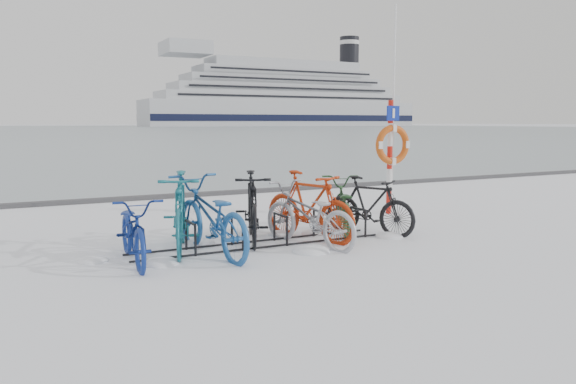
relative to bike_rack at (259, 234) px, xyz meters
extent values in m
plane|color=white|center=(0.00, 0.00, -0.18)|extent=(900.00, 900.00, 0.00)
cube|color=#9FACB3|center=(0.00, 155.00, -0.17)|extent=(400.00, 298.00, 0.02)
cube|color=#3F3F42|center=(0.00, 5.90, -0.13)|extent=(400.00, 0.25, 0.10)
cylinder|color=black|center=(-1.80, -0.22, 0.04)|extent=(0.04, 0.04, 0.44)
cylinder|color=black|center=(-1.80, 0.22, 0.04)|extent=(0.04, 0.04, 0.44)
cylinder|color=black|center=(-1.80, 0.00, 0.26)|extent=(0.04, 0.44, 0.04)
cylinder|color=black|center=(-1.08, -0.22, 0.04)|extent=(0.04, 0.04, 0.44)
cylinder|color=black|center=(-1.08, 0.22, 0.04)|extent=(0.04, 0.04, 0.44)
cylinder|color=black|center=(-1.08, 0.00, 0.26)|extent=(0.04, 0.44, 0.04)
cylinder|color=black|center=(-0.36, -0.22, 0.04)|extent=(0.04, 0.04, 0.44)
cylinder|color=black|center=(-0.36, 0.22, 0.04)|extent=(0.04, 0.04, 0.44)
cylinder|color=black|center=(-0.36, 0.00, 0.26)|extent=(0.04, 0.44, 0.04)
cylinder|color=black|center=(0.36, -0.22, 0.04)|extent=(0.04, 0.04, 0.44)
cylinder|color=black|center=(0.36, 0.22, 0.04)|extent=(0.04, 0.04, 0.44)
cylinder|color=black|center=(0.36, 0.00, 0.26)|extent=(0.04, 0.44, 0.04)
cylinder|color=black|center=(1.08, -0.22, 0.04)|extent=(0.04, 0.04, 0.44)
cylinder|color=black|center=(1.08, 0.22, 0.04)|extent=(0.04, 0.04, 0.44)
cylinder|color=black|center=(1.08, 0.00, 0.26)|extent=(0.04, 0.44, 0.04)
cylinder|color=black|center=(1.80, -0.22, 0.04)|extent=(0.04, 0.04, 0.44)
cylinder|color=black|center=(1.80, 0.22, 0.04)|extent=(0.04, 0.04, 0.44)
cylinder|color=black|center=(1.80, 0.00, 0.26)|extent=(0.04, 0.44, 0.04)
cylinder|color=black|center=(0.00, -0.22, -0.16)|extent=(4.00, 0.03, 0.03)
cylinder|color=black|center=(0.00, 0.22, -0.16)|extent=(4.00, 0.03, 0.03)
cylinder|color=red|center=(3.59, 1.53, 0.05)|extent=(0.10, 0.10, 0.46)
cylinder|color=silver|center=(3.59, 1.53, 0.51)|extent=(0.10, 0.10, 0.46)
cylinder|color=red|center=(3.59, 1.53, 0.97)|extent=(0.10, 0.10, 0.46)
cylinder|color=silver|center=(3.59, 1.53, 1.43)|extent=(0.10, 0.10, 0.46)
cylinder|color=red|center=(3.59, 1.53, 1.89)|extent=(0.10, 0.10, 0.46)
torus|color=#BF4B11|center=(3.59, 1.44, 1.23)|extent=(0.81, 0.14, 0.81)
cube|color=#0E249A|center=(3.59, 1.45, 1.86)|extent=(0.29, 0.03, 0.29)
cylinder|color=silver|center=(3.70, 1.58, 1.91)|extent=(0.04, 0.04, 4.19)
cube|color=silver|center=(112.55, 223.12, 5.32)|extent=(128.25, 23.82, 10.99)
cube|color=black|center=(112.55, 211.17, 3.48)|extent=(128.25, 0.30, 2.75)
cube|color=black|center=(112.55, 235.08, 3.48)|extent=(128.25, 0.30, 2.75)
cube|color=silver|center=(112.55, 223.12, 12.64)|extent=(114.51, 21.99, 3.66)
cube|color=silver|center=(112.55, 223.12, 19.97)|extent=(92.53, 19.24, 3.66)
cube|color=silver|center=(112.55, 223.12, 27.30)|extent=(70.54, 16.49, 3.66)
cube|color=silver|center=(66.75, 223.12, 31.88)|extent=(18.32, 18.32, 5.50)
cylinder|color=black|center=(147.37, 223.12, 35.55)|extent=(9.16, 9.16, 12.83)
cube|color=black|center=(112.55, 211.95, 16.31)|extent=(100.77, 0.20, 10.99)
imported|color=navy|center=(-1.92, -0.17, 0.29)|extent=(0.72, 1.82, 0.94)
imported|color=#176573|center=(-1.16, 0.21, 0.41)|extent=(1.17, 2.06, 1.19)
imported|color=#1D5191|center=(-0.84, -0.17, 0.39)|extent=(0.99, 2.24, 1.14)
imported|color=black|center=(0.04, 0.37, 0.39)|extent=(1.17, 1.96, 1.14)
imported|color=#A4A6AC|center=(0.68, -0.31, 0.32)|extent=(1.15, 2.02, 1.00)
imported|color=#B7300F|center=(0.91, 0.08, 0.39)|extent=(1.10, 1.96, 1.13)
imported|color=#29522C|center=(1.73, 0.37, 0.30)|extent=(1.41, 1.94, 0.97)
imported|color=black|center=(2.05, 0.04, 0.32)|extent=(1.18, 1.69, 1.00)
ellipsoid|color=white|center=(0.63, 0.60, -0.18)|extent=(0.39, 0.39, 0.14)
ellipsoid|color=white|center=(-2.41, 0.10, -0.18)|extent=(0.41, 0.41, 0.14)
ellipsoid|color=white|center=(1.19, 0.41, -0.18)|extent=(0.44, 0.44, 0.15)
ellipsoid|color=white|center=(-0.77, 0.53, -0.18)|extent=(0.48, 0.48, 0.17)
ellipsoid|color=white|center=(2.14, -0.40, -0.18)|extent=(0.46, 0.46, 0.16)
ellipsoid|color=white|center=(0.49, -0.73, -0.18)|extent=(0.56, 0.56, 0.19)
ellipsoid|color=white|center=(-1.63, -0.43, -0.18)|extent=(0.49, 0.49, 0.17)
camera|label=1|loc=(-3.43, -7.67, 1.69)|focal=35.00mm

